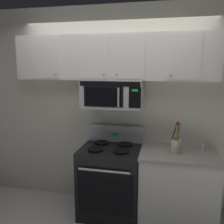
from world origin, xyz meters
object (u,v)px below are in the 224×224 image
Objects in this scene: stove_range at (111,179)px; over_range_microwave at (113,94)px; utensil_crock_cream at (176,144)px; salt_shaker at (204,146)px.

stove_range is 1.47× the size of over_range_microwave.
over_range_microwave is at bearing 169.34° from utensil_crock_cream.
over_range_microwave is 0.99m from utensil_crock_cream.
stove_range is at bearing 177.62° from utensil_crock_cream.
salt_shaker is (1.14, 0.16, 0.49)m from stove_range.
utensil_crock_cream is at bearing -2.38° from stove_range.
salt_shaker is (1.14, 0.04, -0.62)m from over_range_microwave.
stove_range is at bearing -89.86° from over_range_microwave.
over_range_microwave is 1.30m from salt_shaker.
stove_range is 2.91× the size of utensil_crock_cream.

